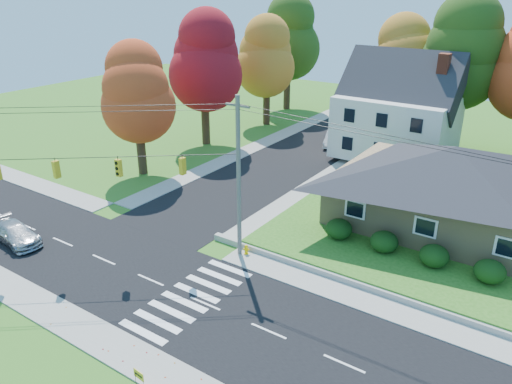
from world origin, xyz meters
TOP-DOWN VIEW (x-y plane):
  - ground at (0.00, 0.00)m, footprint 120.00×120.00m
  - road_main at (0.00, 0.00)m, footprint 90.00×8.00m
  - road_cross at (-8.00, 26.00)m, footprint 8.00×44.00m
  - sidewalk_north at (0.00, 5.00)m, footprint 90.00×2.00m
  - sidewalk_south at (0.00, -5.00)m, footprint 90.00×2.00m
  - ranch_house at (8.00, 16.00)m, footprint 14.60×10.60m
  - colonial_house at (0.04, 28.00)m, footprint 10.40×8.40m
  - hedge_row at (7.50, 9.80)m, footprint 10.70×1.70m
  - traffic_infrastructure at (-0.15, 1.35)m, footprint 38.10×10.66m
  - tree_lot_0 at (-2.00, 34.00)m, footprint 6.72×6.72m
  - tree_lot_1 at (4.00, 33.00)m, footprint 7.84×7.84m
  - tree_west_0 at (-17.00, 12.00)m, footprint 6.16×6.16m
  - tree_west_1 at (-18.00, 22.00)m, footprint 7.28×7.28m
  - tree_west_2 at (-17.00, 32.00)m, footprint 6.72×6.72m
  - tree_west_3 at (-19.00, 40.00)m, footprint 7.84×7.84m
  - silver_sedan at (-14.41, -1.69)m, footprint 4.61×2.33m
  - white_car at (-6.62, 28.79)m, footprint 2.69×4.57m
  - fire_hydrant at (-1.16, 5.42)m, footprint 0.40×0.31m
  - yard_sign at (1.42, -6.01)m, footprint 0.62×0.09m

SIDE VIEW (x-z plane):
  - ground at x=0.00m, z-range 0.00..0.00m
  - road_main at x=0.00m, z-range 0.00..0.02m
  - road_cross at x=-8.00m, z-range 0.00..0.02m
  - sidewalk_north at x=0.00m, z-range 0.00..0.08m
  - sidewalk_south at x=0.00m, z-range 0.00..0.08m
  - fire_hydrant at x=-1.16m, z-range -0.02..0.68m
  - yard_sign at x=1.42m, z-range 0.17..0.94m
  - silver_sedan at x=-14.41m, z-range 0.02..1.30m
  - white_car at x=-6.62m, z-range 0.02..1.44m
  - hedge_row at x=7.50m, z-range 0.50..1.77m
  - ranch_house at x=8.00m, z-range 0.57..5.97m
  - colonial_house at x=0.04m, z-range -0.22..9.38m
  - traffic_infrastructure at x=-0.15m, z-range 0.15..10.15m
  - tree_west_0 at x=-17.00m, z-range 1.42..12.89m
  - tree_west_2 at x=-17.00m, z-range 1.55..14.06m
  - tree_lot_0 at x=-2.00m, z-range 2.05..14.56m
  - tree_west_1 at x=-18.00m, z-range 1.68..15.24m
  - tree_west_3 at x=-19.00m, z-range 1.81..16.41m
  - tree_lot_1 at x=4.00m, z-range 2.31..16.91m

